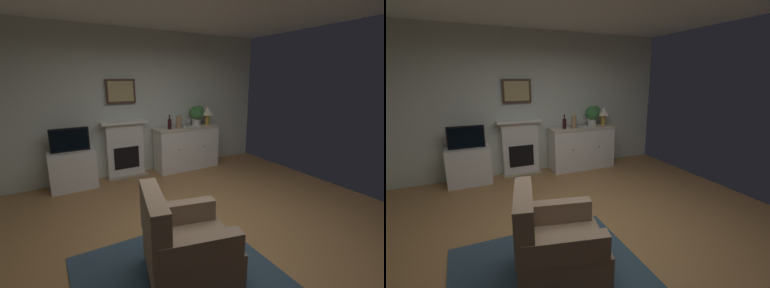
{
  "view_description": "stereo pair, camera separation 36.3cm",
  "coord_description": "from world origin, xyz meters",
  "views": [
    {
      "loc": [
        -1.68,
        -2.38,
        1.88
      ],
      "look_at": [
        0.08,
        0.68,
        1.0
      ],
      "focal_mm": 24.61,
      "sensor_mm": 36.0,
      "label": 1
    },
    {
      "loc": [
        -1.35,
        -2.55,
        1.88
      ],
      "look_at": [
        0.08,
        0.68,
        1.0
      ],
      "focal_mm": 24.61,
      "sensor_mm": 36.0,
      "label": 2
    }
  ],
  "objects": [
    {
      "name": "framed_picture",
      "position": [
        -0.34,
        2.6,
        1.65
      ],
      "size": [
        0.55,
        0.04,
        0.45
      ],
      "color": "#473323"
    },
    {
      "name": "armchair",
      "position": [
        -0.67,
        -0.47,
        0.38
      ],
      "size": [
        0.96,
        0.92,
        0.92
      ],
      "color": "#8C7259",
      "rests_on": "ground_plane"
    },
    {
      "name": "tv_set",
      "position": [
        -1.32,
        2.37,
        0.88
      ],
      "size": [
        0.62,
        0.07,
        0.4
      ],
      "color": "black",
      "rests_on": "tv_cabinet"
    },
    {
      "name": "wine_glass_center",
      "position": [
        0.97,
        2.35,
        1.01
      ],
      "size": [
        0.07,
        0.07,
        0.16
      ],
      "color": "silver",
      "rests_on": "sideboard_cabinet"
    },
    {
      "name": "fireplace_unit",
      "position": [
        -0.34,
        2.56,
        0.55
      ],
      "size": [
        0.87,
        0.3,
        1.1
      ],
      "color": "white",
      "rests_on": "ground_plane"
    },
    {
      "name": "table_lamp",
      "position": [
        1.44,
        2.38,
        1.17
      ],
      "size": [
        0.26,
        0.26,
        0.4
      ],
      "color": "#B79338",
      "rests_on": "sideboard_cabinet"
    },
    {
      "name": "wall_rear",
      "position": [
        0.0,
        2.68,
        1.4
      ],
      "size": [
        5.66,
        0.06,
        2.79
      ],
      "primitive_type": "cube",
      "color": "silver",
      "rests_on": "ground_plane"
    },
    {
      "name": "wine_glass_left",
      "position": [
        0.86,
        2.34,
        1.01
      ],
      "size": [
        0.07,
        0.07,
        0.16
      ],
      "color": "silver",
      "rests_on": "sideboard_cabinet"
    },
    {
      "name": "ground_plane",
      "position": [
        0.0,
        0.0,
        -0.05
      ],
      "size": [
        5.66,
        5.43,
        0.1
      ],
      "primitive_type": "cube",
      "color": "#9E7042",
      "rests_on": "ground"
    },
    {
      "name": "vase_decorative",
      "position": [
        0.73,
        2.33,
        1.03
      ],
      "size": [
        0.11,
        0.11,
        0.28
      ],
      "color": "#9E7F5B",
      "rests_on": "sideboard_cabinet"
    },
    {
      "name": "tv_cabinet",
      "position": [
        -1.32,
        2.39,
        0.34
      ],
      "size": [
        0.75,
        0.42,
        0.68
      ],
      "color": "white",
      "rests_on": "ground_plane"
    },
    {
      "name": "wine_bottle",
      "position": [
        0.52,
        2.35,
        1.0
      ],
      "size": [
        0.08,
        0.08,
        0.29
      ],
      "color": "#331419",
      "rests_on": "sideboard_cabinet"
    },
    {
      "name": "wine_glass_right",
      "position": [
        1.08,
        2.39,
        1.01
      ],
      "size": [
        0.07,
        0.07,
        0.16
      ],
      "color": "silver",
      "rests_on": "sideboard_cabinet"
    },
    {
      "name": "area_rug",
      "position": [
        -0.71,
        -0.41,
        0.01
      ],
      "size": [
        1.86,
        1.6,
        0.02
      ],
      "primitive_type": "cube",
      "color": "#2D4251",
      "rests_on": "ground_plane"
    },
    {
      "name": "sideboard_cabinet",
      "position": [
        0.93,
        2.38,
        0.45
      ],
      "size": [
        1.37,
        0.49,
        0.89
      ],
      "color": "white",
      "rests_on": "ground_plane"
    },
    {
      "name": "potted_plant_small",
      "position": [
        1.21,
        2.43,
        1.15
      ],
      "size": [
        0.3,
        0.3,
        0.43
      ],
      "color": "beige",
      "rests_on": "sideboard_cabinet"
    }
  ]
}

